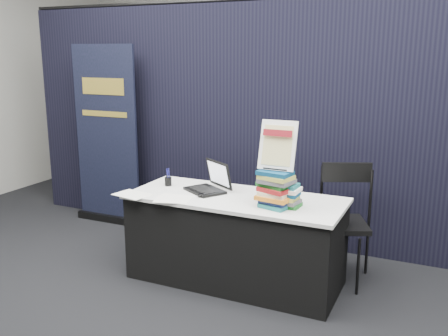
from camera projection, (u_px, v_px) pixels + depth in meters
floor at (206, 309)px, 3.83m from camera, size 8.00×8.00×0.00m
wall_back at (335, 64)px, 6.96m from camera, size 8.00×0.02×3.50m
drape_partition at (278, 126)px, 4.97m from camera, size 6.00×0.08×2.40m
display_table at (235, 239)px, 4.23m from camera, size 1.80×0.75×0.75m
laptop at (207, 184)px, 4.31m from camera, size 0.41×0.43×0.26m
mouse at (202, 195)px, 4.14m from camera, size 0.08×0.11×0.03m
brochure_left at (132, 195)px, 4.20m from camera, size 0.33×0.26×0.00m
brochure_mid at (175, 198)px, 4.10m from camera, size 0.31×0.24×0.00m
brochure_right at (172, 200)px, 4.05m from camera, size 0.33×0.27×0.00m
pen_cup at (168, 181)px, 4.47m from camera, size 0.08×0.08×0.08m
book_stack_tall at (275, 189)px, 3.83m from camera, size 0.28×0.24×0.29m
book_stack_short at (284, 195)px, 3.86m from camera, size 0.22×0.18×0.18m
info_sign at (278, 146)px, 3.78m from camera, size 0.29×0.14×0.39m
pullup_banner at (107, 146)px, 5.61m from camera, size 0.85×0.11×2.01m
stacking_chair at (340, 217)px, 4.24m from camera, size 0.59×0.60×0.99m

